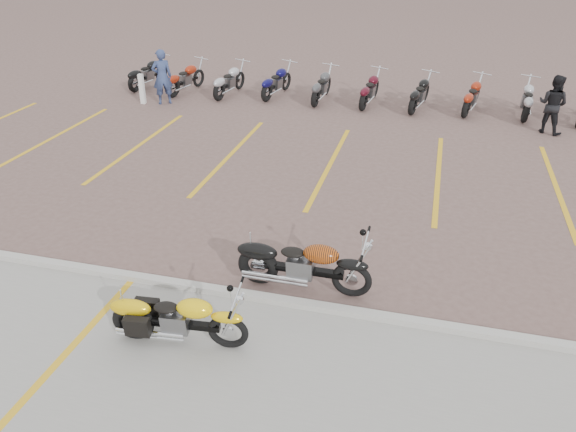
% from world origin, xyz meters
% --- Properties ---
extents(ground, '(100.00, 100.00, 0.00)m').
position_xyz_m(ground, '(0.00, 0.00, 0.00)').
color(ground, '#745852').
rests_on(ground, ground).
extents(concrete_apron, '(60.00, 5.00, 0.01)m').
position_xyz_m(concrete_apron, '(0.00, -4.50, 0.01)').
color(concrete_apron, '#9E9B93').
rests_on(concrete_apron, ground).
extents(curb, '(60.00, 0.18, 0.12)m').
position_xyz_m(curb, '(0.00, -2.00, 0.06)').
color(curb, '#ADAAA3').
rests_on(curb, ground).
extents(parking_stripes, '(38.00, 5.50, 0.01)m').
position_xyz_m(parking_stripes, '(0.00, 4.00, 0.00)').
color(parking_stripes, gold).
rests_on(parking_stripes, ground).
extents(apron_stripe, '(0.12, 5.00, 0.00)m').
position_xyz_m(apron_stripe, '(-2.30, -4.50, 0.01)').
color(apron_stripe, gold).
rests_on(apron_stripe, concrete_apron).
extents(yellow_cruiser, '(2.06, 0.38, 0.85)m').
position_xyz_m(yellow_cruiser, '(-0.84, -3.29, 0.42)').
color(yellow_cruiser, black).
rests_on(yellow_cruiser, ground).
extents(flame_cruiser, '(2.29, 0.33, 0.94)m').
position_xyz_m(flame_cruiser, '(0.58, -1.50, 0.47)').
color(flame_cruiser, black).
rests_on(flame_cruiser, ground).
extents(person_a, '(0.79, 0.74, 1.82)m').
position_xyz_m(person_a, '(-6.50, 7.86, 0.91)').
color(person_a, navy).
rests_on(person_a, ground).
extents(person_b, '(1.04, 0.97, 1.70)m').
position_xyz_m(person_b, '(5.69, 8.06, 0.85)').
color(person_b, black).
rests_on(person_b, ground).
extents(bollard, '(0.16, 0.16, 1.00)m').
position_xyz_m(bollard, '(-7.20, 7.68, 0.50)').
color(bollard, white).
rests_on(bollard, ground).
extents(bg_bike_row, '(19.07, 2.07, 1.10)m').
position_xyz_m(bg_bike_row, '(1.04, 9.58, 0.55)').
color(bg_bike_row, black).
rests_on(bg_bike_row, ground).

